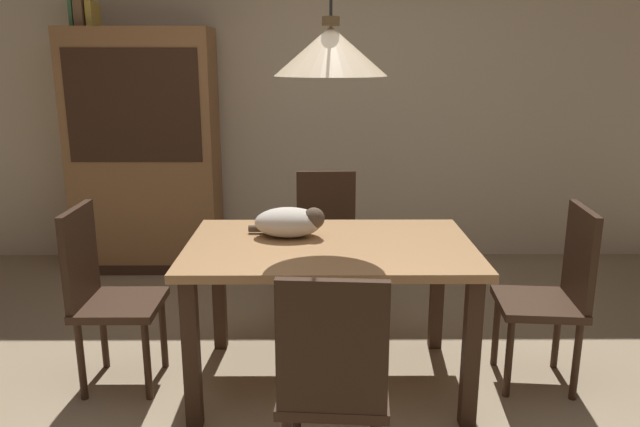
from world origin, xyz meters
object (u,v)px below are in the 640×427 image
at_px(chair_right_side, 555,289).
at_px(pendant_lamp, 331,50).
at_px(chair_near_front, 333,380).
at_px(cat_sleeping, 290,222).
at_px(dining_table, 330,263).
at_px(book_green_slim, 75,9).
at_px(chair_far_back, 327,238).
at_px(hutch_bookcase, 145,157).
at_px(book_brown_thick, 83,11).
at_px(book_yellow_short, 93,14).
at_px(chair_left_side, 104,289).

distance_m(chair_right_side, pendant_lamp, 1.61).
height_order(chair_near_front, chair_right_side, same).
bearing_deg(cat_sleeping, dining_table, -31.07).
bearing_deg(pendant_lamp, cat_sleeping, 148.93).
xyz_separation_m(pendant_lamp, book_green_slim, (-1.83, 1.81, 0.32)).
relative_size(chair_far_back, hutch_bookcase, 0.50).
xyz_separation_m(hutch_bookcase, book_brown_thick, (-0.38, 0.00, 1.07)).
xyz_separation_m(chair_right_side, book_yellow_short, (-2.82, 1.82, 1.43)).
height_order(cat_sleeping, hutch_bookcase, hutch_bookcase).
xyz_separation_m(chair_near_front, book_green_slim, (-1.82, 2.69, 1.47)).
relative_size(cat_sleeping, book_yellow_short, 1.96).
height_order(chair_far_back, book_yellow_short, book_yellow_short).
xyz_separation_m(dining_table, book_brown_thick, (-1.77, 1.81, 1.31)).
relative_size(book_green_slim, book_brown_thick, 1.08).
height_order(chair_left_side, book_green_slim, book_green_slim).
height_order(hutch_bookcase, book_yellow_short, book_yellow_short).
bearing_deg(hutch_bookcase, chair_left_side, -81.77).
distance_m(hutch_bookcase, book_green_slim, 1.17).
xyz_separation_m(dining_table, chair_near_front, (-0.01, -0.88, -0.14)).
bearing_deg(chair_right_side, chair_near_front, -142.47).
bearing_deg(book_yellow_short, cat_sleeping, -48.51).
bearing_deg(chair_right_side, chair_far_back, 141.92).
bearing_deg(chair_near_front, book_brown_thick, 123.17).
relative_size(pendant_lamp, book_yellow_short, 6.50).
height_order(chair_right_side, chair_left_side, same).
height_order(dining_table, hutch_bookcase, hutch_bookcase).
xyz_separation_m(dining_table, chair_far_back, (-0.00, 0.88, -0.14)).
relative_size(chair_left_side, cat_sleeping, 2.38).
height_order(chair_near_front, chair_far_back, same).
distance_m(cat_sleeping, hutch_bookcase, 2.07).
bearing_deg(book_brown_thick, chair_right_side, -32.19).
distance_m(book_green_slim, book_brown_thick, 0.06).
height_order(hutch_bookcase, book_green_slim, book_green_slim).
xyz_separation_m(cat_sleeping, pendant_lamp, (0.20, -0.12, 0.84)).
distance_m(chair_right_side, book_green_slim, 3.77).
xyz_separation_m(cat_sleeping, book_brown_thick, (-1.57, 1.70, 1.13)).
bearing_deg(chair_left_side, chair_near_front, -38.03).
distance_m(chair_far_back, pendant_lamp, 1.45).
relative_size(book_green_slim, book_yellow_short, 1.30).
height_order(book_brown_thick, book_yellow_short, book_brown_thick).
height_order(chair_right_side, book_green_slim, book_green_slim).
bearing_deg(book_yellow_short, chair_far_back, -28.91).
bearing_deg(hutch_bookcase, chair_right_side, -35.85).
xyz_separation_m(chair_near_front, book_brown_thick, (-1.76, 2.69, 1.45)).
height_order(cat_sleeping, pendant_lamp, pendant_lamp).
relative_size(chair_far_back, book_yellow_short, 4.65).
relative_size(chair_left_side, pendant_lamp, 0.72).
bearing_deg(book_yellow_short, chair_near_front, -57.87).
xyz_separation_m(hutch_bookcase, book_yellow_short, (-0.31, 0.00, 1.05)).
bearing_deg(chair_near_front, cat_sleeping, 100.86).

